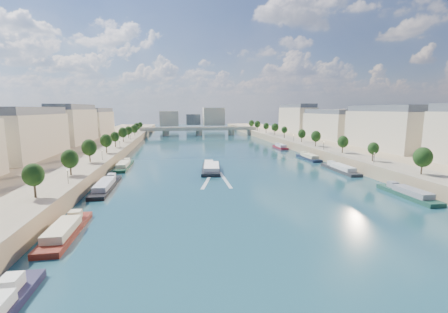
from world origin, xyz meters
name	(u,v)px	position (x,y,z in m)	size (l,w,h in m)	color
ground	(219,157)	(0.00, 100.00, 0.00)	(700.00, 700.00, 0.00)	#0C2B35
quay_left	(76,156)	(-72.00, 100.00, 2.50)	(44.00, 520.00, 5.00)	#9E8460
quay_right	(342,150)	(72.00, 100.00, 2.50)	(44.00, 520.00, 5.00)	#9E8460
pave_left	(107,150)	(-57.00, 100.00, 5.05)	(14.00, 520.00, 0.10)	gray
pave_right	(318,146)	(57.00, 100.00, 5.05)	(14.00, 520.00, 0.10)	gray
trees_left	(112,139)	(-55.00, 102.00, 10.48)	(4.80, 268.80, 8.26)	#382B1E
trees_right	(308,135)	(55.00, 110.00, 10.48)	(4.80, 268.80, 8.26)	#382B1E
lamps_left	(112,147)	(-52.50, 90.00, 7.78)	(0.36, 200.36, 4.28)	black
lamps_right	(307,140)	(52.50, 105.00, 7.78)	(0.36, 200.36, 4.28)	black
buildings_left	(55,127)	(-85.00, 112.00, 16.45)	(16.00, 226.00, 23.20)	beige
buildings_right	(353,124)	(85.00, 112.00, 16.45)	(16.00, 226.00, 23.20)	beige
skyline	(196,118)	(3.19, 319.52, 14.66)	(79.00, 42.00, 22.00)	beige
bridge	(199,130)	(0.00, 235.22, 5.08)	(112.00, 12.00, 8.15)	#C1B79E
tour_barge	(211,168)	(-8.04, 66.00, 0.95)	(10.50, 26.67, 3.65)	black
wake	(216,180)	(-8.04, 49.35, 0.02)	(10.73, 26.00, 0.04)	silver
moored_barges_left	(94,200)	(-45.50, 27.56, 0.84)	(5.00, 126.07, 3.60)	#191733
moored_barges_right	(344,171)	(45.50, 53.40, 0.84)	(5.00, 159.91, 3.60)	black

